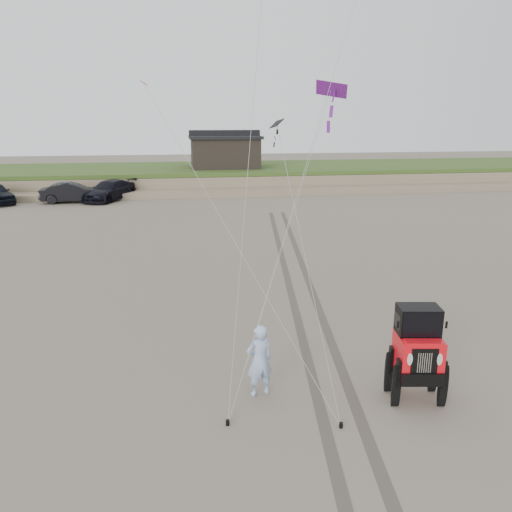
# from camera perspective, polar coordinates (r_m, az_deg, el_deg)

# --- Properties ---
(ground) EXTENTS (160.00, 160.00, 0.00)m
(ground) POSITION_cam_1_polar(r_m,az_deg,el_deg) (11.59, 4.76, -16.43)
(ground) COLOR #6B6054
(ground) RESTS_ON ground
(dune_ridge) EXTENTS (160.00, 14.25, 1.73)m
(dune_ridge) POSITION_cam_1_polar(r_m,az_deg,el_deg) (47.40, -6.05, 8.98)
(dune_ridge) COLOR #7A6B54
(dune_ridge) RESTS_ON ground
(cabin) EXTENTS (6.40, 5.40, 3.35)m
(cabin) POSITION_cam_1_polar(r_m,az_deg,el_deg) (46.84, -3.61, 11.93)
(cabin) COLOR black
(cabin) RESTS_ON dune_ridge
(truck_b) EXTENTS (4.58, 1.74, 1.49)m
(truck_b) POSITION_cam_1_polar(r_m,az_deg,el_deg) (40.03, -20.27, 6.82)
(truck_b) COLOR black
(truck_b) RESTS_ON ground
(truck_c) EXTENTS (4.24, 5.59, 1.51)m
(truck_c) POSITION_cam_1_polar(r_m,az_deg,el_deg) (40.21, -16.41, 7.19)
(truck_c) COLOR black
(truck_c) RESTS_ON ground
(jeep) EXTENTS (2.71, 4.90, 1.73)m
(jeep) POSITION_cam_1_polar(r_m,az_deg,el_deg) (11.83, 17.88, -11.68)
(jeep) COLOR red
(jeep) RESTS_ON ground
(man) EXTENTS (0.70, 0.55, 1.71)m
(man) POSITION_cam_1_polar(r_m,az_deg,el_deg) (11.46, 0.40, -11.85)
(man) COLOR #8A9FD5
(man) RESTS_ON ground
(kite_flock) EXTENTS (8.09, 6.53, 9.43)m
(kite_flock) POSITION_cam_1_polar(r_m,az_deg,el_deg) (20.38, 6.51, 23.37)
(kite_flock) COLOR #BB1754
(kite_flock) RESTS_ON ground
(stake_main) EXTENTS (0.08, 0.08, 0.12)m
(stake_main) POSITION_cam_1_polar(r_m,az_deg,el_deg) (10.85, -3.26, -18.47)
(stake_main) COLOR black
(stake_main) RESTS_ON ground
(stake_aux) EXTENTS (0.08, 0.08, 0.12)m
(stake_aux) POSITION_cam_1_polar(r_m,az_deg,el_deg) (10.90, 9.69, -18.52)
(stake_aux) COLOR black
(stake_aux) RESTS_ON ground
(tire_tracks) EXTENTS (5.22, 29.74, 0.01)m
(tire_tracks) POSITION_cam_1_polar(r_m,az_deg,el_deg) (19.10, 4.96, -3.25)
(tire_tracks) COLOR #4C443D
(tire_tracks) RESTS_ON ground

